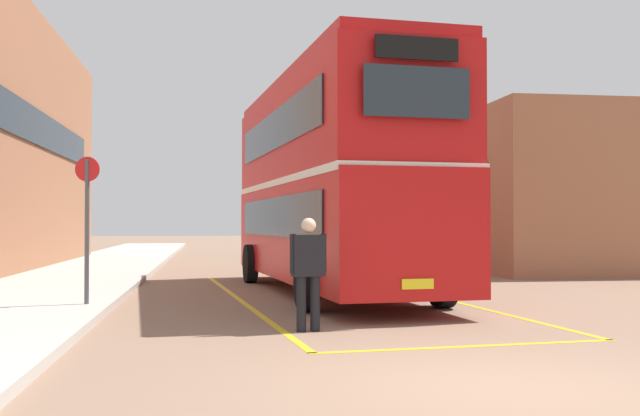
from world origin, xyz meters
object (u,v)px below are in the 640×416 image
pedestrian_boarding (308,266)px  bus_stop_sign (87,215)px  single_deck_bus (335,221)px  double_decker_bus (330,181)px

pedestrian_boarding → bus_stop_sign: bearing=140.9°
single_deck_bus → pedestrian_boarding: 25.08m
single_deck_bus → pedestrian_boarding: size_ratio=5.16×
single_deck_bus → bus_stop_sign: 23.21m
single_deck_bus → double_decker_bus: bearing=-99.9°
pedestrian_boarding → bus_stop_sign: (-3.56, 2.90, 0.76)m
double_decker_bus → single_deck_bus: 19.25m
double_decker_bus → pedestrian_boarding: (-1.23, -5.71, -1.57)m
bus_stop_sign → double_decker_bus: bearing=30.4°
pedestrian_boarding → bus_stop_sign: 4.66m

